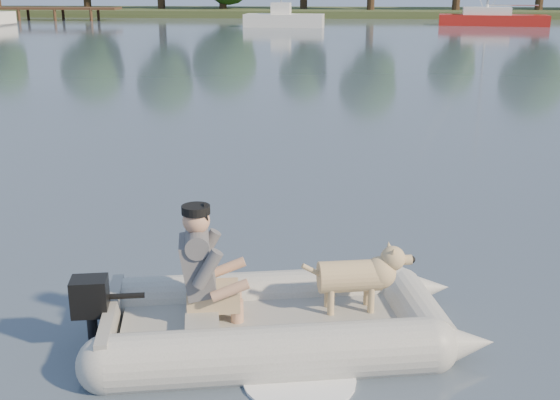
# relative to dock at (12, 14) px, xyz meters

# --- Properties ---
(water) EXTENTS (160.00, 160.00, 0.00)m
(water) POSITION_rel_dock_xyz_m (26.00, -52.00, -0.52)
(water) COLOR slate
(water) RESTS_ON ground
(shore_bank) EXTENTS (160.00, 12.00, 0.70)m
(shore_bank) POSITION_rel_dock_xyz_m (26.00, 10.00, -0.27)
(shore_bank) COLOR #47512D
(shore_bank) RESTS_ON water
(dock) EXTENTS (18.00, 2.00, 1.04)m
(dock) POSITION_rel_dock_xyz_m (0.00, 0.00, 0.00)
(dock) COLOR #4C331E
(dock) RESTS_ON water
(dinghy) EXTENTS (5.30, 4.22, 1.39)m
(dinghy) POSITION_rel_dock_xyz_m (26.37, -51.88, 0.08)
(dinghy) COLOR #A1A29D
(dinghy) RESTS_ON water
(man) EXTENTS (0.84, 0.76, 1.08)m
(man) POSITION_rel_dock_xyz_m (25.66, -51.97, 0.26)
(man) COLOR #58585C
(man) RESTS_ON dinghy
(dog) EXTENTS (0.99, 0.51, 0.63)m
(dog) POSITION_rel_dock_xyz_m (26.99, -51.71, 0.00)
(dog) COLOR tan
(dog) RESTS_ON dinghy
(outboard_motor) EXTENTS (0.47, 0.37, 0.79)m
(outboard_motor) POSITION_rel_dock_xyz_m (24.72, -52.21, -0.21)
(outboard_motor) COLOR black
(outboard_motor) RESTS_ON dinghy
(motorboat) EXTENTS (5.84, 2.52, 2.42)m
(motorboat) POSITION_rel_dock_xyz_m (23.03, -7.04, 0.58)
(motorboat) COLOR white
(motorboat) RESTS_ON water
(sailboat) EXTENTS (7.87, 3.26, 10.51)m
(sailboat) POSITION_rel_dock_xyz_m (37.93, -4.21, -0.06)
(sailboat) COLOR #A81813
(sailboat) RESTS_ON water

